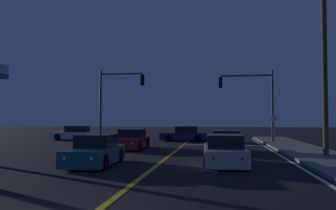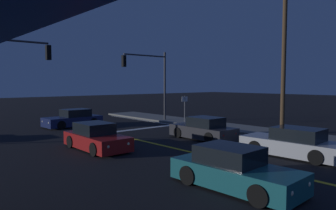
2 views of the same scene
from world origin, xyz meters
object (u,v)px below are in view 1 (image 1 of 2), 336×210
(street_sign_corner, at_px, (274,125))
(car_mid_block_charcoal, at_px, (226,143))
(car_parked_curb_navy, at_px, (184,135))
(utility_pole_right, at_px, (324,53))
(car_side_waiting_silver, at_px, (224,152))
(traffic_signal_near_right, at_px, (253,94))
(traffic_signal_far_left, at_px, (116,94))
(car_lead_oncoming_white, at_px, (75,134))
(car_far_approaching_red, at_px, (132,140))
(car_following_oncoming_teal, at_px, (95,152))

(street_sign_corner, bearing_deg, car_mid_block_charcoal, -124.33)
(car_parked_curb_navy, bearing_deg, utility_pole_right, -147.69)
(car_side_waiting_silver, distance_m, car_mid_block_charcoal, 5.74)
(traffic_signal_near_right, height_order, traffic_signal_far_left, traffic_signal_far_left)
(car_parked_curb_navy, bearing_deg, car_lead_oncoming_white, 86.69)
(car_far_approaching_red, bearing_deg, car_side_waiting_silver, 129.45)
(car_side_waiting_silver, bearing_deg, utility_pole_right, 30.54)
(car_lead_oncoming_white, xyz_separation_m, traffic_signal_near_right, (16.42, -2.41, 3.46))
(traffic_signal_far_left, bearing_deg, car_following_oncoming_teal, -77.02)
(car_lead_oncoming_white, distance_m, utility_pole_right, 23.53)
(car_mid_block_charcoal, relative_size, traffic_signal_near_right, 0.69)
(car_following_oncoming_teal, relative_size, utility_pole_right, 0.41)
(traffic_signal_far_left, relative_size, street_sign_corner, 2.65)
(car_mid_block_charcoal, distance_m, utility_pole_right, 7.40)
(traffic_signal_near_right, bearing_deg, car_lead_oncoming_white, -8.35)
(car_parked_curb_navy, relative_size, traffic_signal_far_left, 0.70)
(car_far_approaching_red, height_order, traffic_signal_near_right, traffic_signal_near_right)
(car_far_approaching_red, distance_m, traffic_signal_near_right, 11.40)
(utility_pole_right, bearing_deg, car_parked_curb_navy, 124.21)
(car_mid_block_charcoal, height_order, street_sign_corner, street_sign_corner)
(car_lead_oncoming_white, relative_size, utility_pole_right, 0.42)
(car_side_waiting_silver, height_order, car_mid_block_charcoal, same)
(car_following_oncoming_teal, xyz_separation_m, car_lead_oncoming_white, (-8.18, 17.21, 0.00))
(street_sign_corner, bearing_deg, utility_pole_right, -79.63)
(car_side_waiting_silver, distance_m, car_lead_oncoming_white, 21.37)
(car_following_oncoming_teal, xyz_separation_m, traffic_signal_near_right, (8.24, 14.80, 3.46))
(car_parked_curb_navy, bearing_deg, car_following_oncoming_teal, 170.27)
(car_mid_block_charcoal, bearing_deg, utility_pole_right, -23.68)
(car_mid_block_charcoal, relative_size, utility_pole_right, 0.40)
(car_parked_curb_navy, height_order, traffic_signal_far_left, traffic_signal_far_left)
(car_side_waiting_silver, height_order, car_following_oncoming_teal, same)
(car_mid_block_charcoal, distance_m, car_lead_oncoming_white, 17.56)
(traffic_signal_far_left, bearing_deg, car_side_waiting_silver, -55.16)
(car_far_approaching_red, relative_size, car_lead_oncoming_white, 0.94)
(car_following_oncoming_teal, bearing_deg, traffic_signal_far_left, -79.12)
(car_mid_block_charcoal, distance_m, car_following_oncoming_teal, 8.84)
(car_following_oncoming_teal, bearing_deg, utility_pole_right, -160.34)
(car_side_waiting_silver, distance_m, street_sign_corner, 11.81)
(car_following_oncoming_teal, relative_size, traffic_signal_far_left, 0.69)
(car_lead_oncoming_white, bearing_deg, car_side_waiting_silver, -141.56)
(car_side_waiting_silver, xyz_separation_m, traffic_signal_near_right, (2.63, 13.91, 3.46))
(traffic_signal_near_right, bearing_deg, car_mid_block_charcoal, 73.59)
(car_side_waiting_silver, height_order, car_far_approaching_red, same)
(utility_pole_right, xyz_separation_m, street_sign_corner, (-1.40, 7.65, -3.90))
(car_far_approaching_red, xyz_separation_m, utility_pole_right, (11.32, -3.90, 4.89))
(car_mid_block_charcoal, bearing_deg, car_parked_curb_navy, 109.37)
(car_mid_block_charcoal, relative_size, car_following_oncoming_teal, 0.97)
(car_far_approaching_red, xyz_separation_m, traffic_signal_near_right, (8.66, 6.55, 3.46))
(car_side_waiting_silver, relative_size, car_following_oncoming_teal, 1.08)
(car_mid_block_charcoal, distance_m, traffic_signal_near_right, 9.19)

